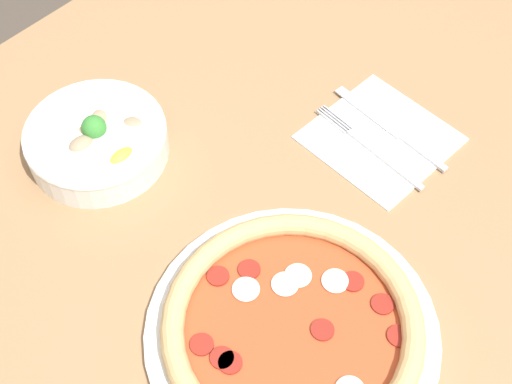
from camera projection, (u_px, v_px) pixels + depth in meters
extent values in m
cube|color=#99724C|center=(248.00, 213.00, 0.90)|extent=(1.22, 0.95, 0.03)
cylinder|color=olive|center=(279.00, 65.00, 1.61)|extent=(0.06, 0.06, 0.75)
cylinder|color=white|center=(292.00, 333.00, 0.78)|extent=(0.32, 0.32, 0.01)
torus|color=tan|center=(293.00, 325.00, 0.77)|extent=(0.29, 0.29, 0.03)
cylinder|color=#B74723|center=(292.00, 329.00, 0.78)|extent=(0.25, 0.25, 0.01)
cylinder|color=maroon|center=(202.00, 344.00, 0.76)|extent=(0.03, 0.03, 0.00)
cylinder|color=maroon|center=(230.00, 363.00, 0.75)|extent=(0.03, 0.03, 0.00)
cylinder|color=maroon|center=(218.00, 276.00, 0.81)|extent=(0.03, 0.03, 0.00)
cylinder|color=maroon|center=(222.00, 358.00, 0.75)|extent=(0.03, 0.03, 0.00)
cylinder|color=maroon|center=(399.00, 336.00, 0.77)|extent=(0.03, 0.03, 0.00)
cylinder|color=maroon|center=(383.00, 304.00, 0.79)|extent=(0.03, 0.03, 0.00)
cylinder|color=maroon|center=(322.00, 330.00, 0.77)|extent=(0.03, 0.03, 0.00)
cylinder|color=maroon|center=(249.00, 269.00, 0.81)|extent=(0.03, 0.03, 0.00)
cylinder|color=maroon|center=(353.00, 281.00, 0.81)|extent=(0.03, 0.03, 0.00)
ellipsoid|color=silver|center=(246.00, 289.00, 0.80)|extent=(0.03, 0.03, 0.01)
ellipsoid|color=silver|center=(335.00, 281.00, 0.81)|extent=(0.03, 0.03, 0.01)
ellipsoid|color=silver|center=(285.00, 284.00, 0.80)|extent=(0.03, 0.03, 0.01)
ellipsoid|color=silver|center=(298.00, 275.00, 0.81)|extent=(0.03, 0.03, 0.01)
cylinder|color=white|center=(97.00, 142.00, 0.92)|extent=(0.18, 0.18, 0.05)
torus|color=white|center=(95.00, 133.00, 0.91)|extent=(0.18, 0.18, 0.01)
ellipsoid|color=#998466|center=(127.00, 150.00, 0.90)|extent=(0.04, 0.03, 0.02)
ellipsoid|color=tan|center=(88.00, 133.00, 0.91)|extent=(0.04, 0.04, 0.02)
ellipsoid|color=tan|center=(100.00, 120.00, 0.92)|extent=(0.04, 0.04, 0.02)
ellipsoid|color=#998466|center=(81.00, 144.00, 0.89)|extent=(0.04, 0.03, 0.02)
ellipsoid|color=#998466|center=(133.00, 125.00, 0.92)|extent=(0.04, 0.04, 0.02)
ellipsoid|color=tan|center=(134.00, 130.00, 0.92)|extent=(0.04, 0.04, 0.02)
sphere|color=#388433|center=(94.00, 127.00, 0.90)|extent=(0.03, 0.03, 0.03)
ellipsoid|color=yellow|center=(122.00, 157.00, 0.88)|extent=(0.04, 0.02, 0.02)
cube|color=white|center=(380.00, 138.00, 0.95)|extent=(0.18, 0.18, 0.00)
cube|color=silver|center=(385.00, 159.00, 0.93)|extent=(0.02, 0.13, 0.00)
cube|color=silver|center=(338.00, 118.00, 0.97)|extent=(0.01, 0.06, 0.00)
cube|color=silver|center=(335.00, 119.00, 0.97)|extent=(0.01, 0.06, 0.00)
cube|color=silver|center=(333.00, 121.00, 0.97)|extent=(0.01, 0.06, 0.00)
cube|color=silver|center=(331.00, 122.00, 0.96)|extent=(0.01, 0.06, 0.00)
cube|color=silver|center=(423.00, 153.00, 0.93)|extent=(0.02, 0.08, 0.01)
cube|color=silver|center=(369.00, 112.00, 0.98)|extent=(0.03, 0.12, 0.00)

